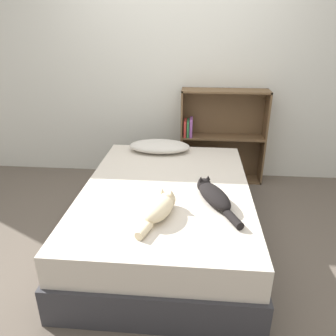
% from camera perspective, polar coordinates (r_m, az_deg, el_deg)
% --- Properties ---
extents(ground_plane, '(8.00, 8.00, 0.00)m').
position_cam_1_polar(ground_plane, '(2.95, -0.26, -12.10)').
color(ground_plane, brown).
extents(wall_back, '(8.00, 0.06, 2.50)m').
position_cam_1_polar(wall_back, '(3.85, 1.74, 16.65)').
color(wall_back, silver).
rests_on(wall_back, ground_plane).
extents(bed, '(1.39, 1.97, 0.51)m').
position_cam_1_polar(bed, '(2.81, -0.27, -7.94)').
color(bed, '#333338').
rests_on(bed, ground_plane).
extents(pillow, '(0.62, 0.33, 0.12)m').
position_cam_1_polar(pillow, '(3.39, -1.49, 3.81)').
color(pillow, beige).
rests_on(pillow, bed).
extents(cat_light, '(0.26, 0.48, 0.15)m').
position_cam_1_polar(cat_light, '(2.27, -1.41, -6.94)').
color(cat_light, beige).
rests_on(cat_light, bed).
extents(cat_dark, '(0.34, 0.59, 0.14)m').
position_cam_1_polar(cat_dark, '(2.46, 7.96, -4.73)').
color(cat_dark, black).
rests_on(cat_dark, bed).
extents(bookshelf, '(0.96, 0.26, 1.07)m').
position_cam_1_polar(bookshelf, '(3.89, 9.12, 5.72)').
color(bookshelf, brown).
rests_on(bookshelf, ground_plane).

